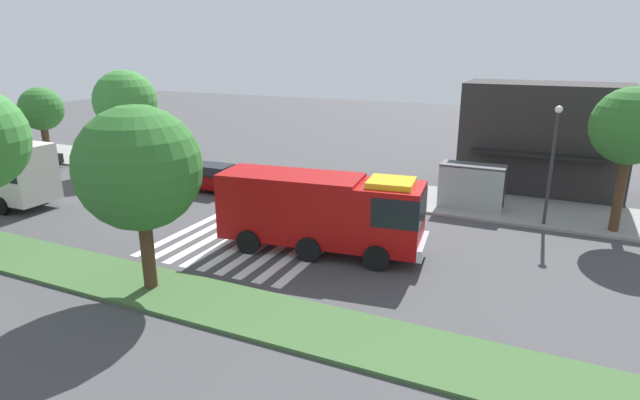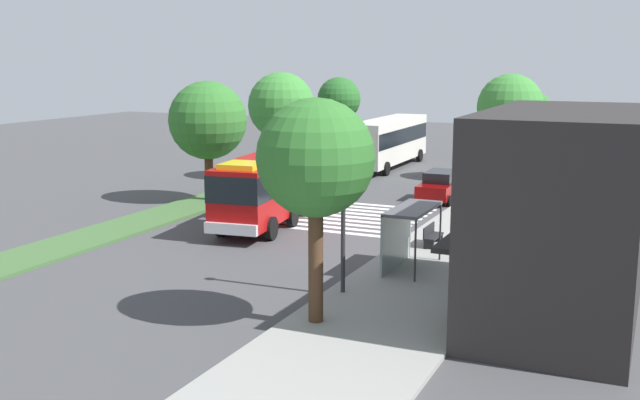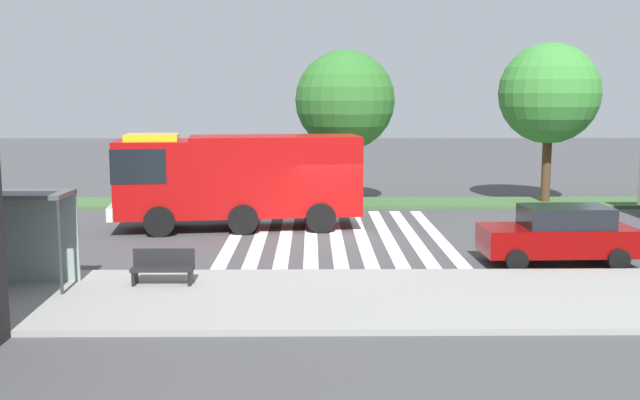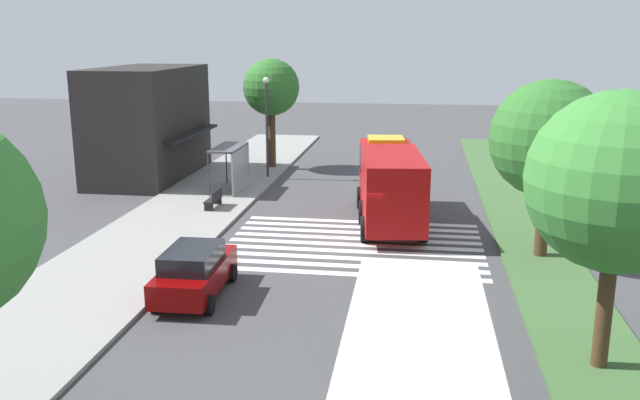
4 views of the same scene
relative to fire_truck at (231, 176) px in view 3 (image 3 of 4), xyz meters
The scene contains 10 objects.
ground_plane 4.45m from the fire_truck, 161.59° to the left, with size 120.00×120.00×0.00m, color #424244.
sidewalk 10.79m from the fire_truck, 110.76° to the left, with size 60.00×5.45×0.14m, color gray.
median_strip 7.51m from the fire_truck, 121.26° to the right, with size 60.00×3.00×0.14m, color #3D6033.
crosswalk 4.55m from the fire_truck, 162.14° to the left, with size 7.65×10.71×0.01m.
fire_truck is the anchor object (origin of this frame).
parked_car_east 12.05m from the fire_truck, 149.97° to the left, with size 4.53×2.13×1.75m.
bus_stop_shelter 10.03m from the fire_truck, 61.08° to the left, with size 3.50×1.40×2.46m.
bench_near_shelter 8.92m from the fire_truck, 84.45° to the left, with size 1.60×0.50×0.90m.
median_tree_west 15.43m from the fire_truck, 155.80° to the right, with size 4.56×4.56×7.22m.
median_tree_center 8.15m from the fire_truck, 126.20° to the right, with size 4.51×4.51×6.88m.
Camera 3 is at (0.75, 26.41, 5.02)m, focal length 41.76 mm.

